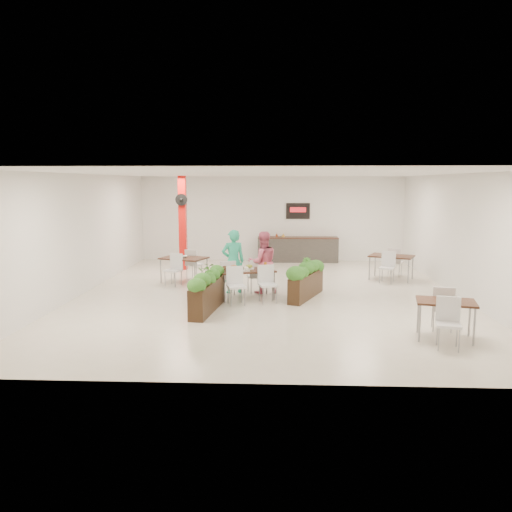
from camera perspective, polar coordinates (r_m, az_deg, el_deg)
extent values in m
plane|color=beige|center=(13.39, 1.40, -4.42)|extent=(12.00, 12.00, 0.00)
cube|color=white|center=(19.11, 1.80, 4.28)|extent=(10.00, 0.10, 3.20)
cube|color=white|center=(7.19, 0.44, -2.58)|extent=(10.00, 0.10, 3.20)
cube|color=white|center=(14.15, -19.29, 2.36)|extent=(0.10, 12.00, 3.20)
cube|color=white|center=(13.96, 22.43, 2.13)|extent=(0.10, 12.00, 3.20)
cube|color=white|center=(13.06, 1.45, 9.40)|extent=(10.00, 12.00, 0.04)
cube|color=#BC110C|center=(17.23, -8.36, 3.74)|extent=(0.25, 0.25, 3.20)
cylinder|color=black|center=(17.00, -8.53, 6.38)|extent=(0.40, 0.06, 0.40)
sphere|color=black|center=(16.96, -8.56, 6.37)|extent=(0.12, 0.12, 0.12)
cube|color=#322F2C|center=(18.89, 4.80, 0.70)|extent=(3.00, 0.60, 0.90)
cube|color=black|center=(18.83, 4.82, 2.11)|extent=(3.00, 0.62, 0.04)
cube|color=black|center=(19.06, 4.82, 5.14)|extent=(0.90, 0.04, 0.60)
cube|color=red|center=(19.03, 4.82, 5.29)|extent=(0.60, 0.02, 0.18)
imported|color=#9A3D19|center=(18.81, 2.38, 2.48)|extent=(0.09, 0.09, 0.19)
imported|color=gold|center=(18.81, 3.14, 2.44)|extent=(0.13, 0.13, 0.17)
cube|color=black|center=(12.83, -1.10, -1.66)|extent=(1.57, 1.18, 0.04)
cylinder|color=gray|center=(12.44, -3.60, -3.75)|extent=(0.04, 0.04, 0.71)
cylinder|color=gray|center=(12.74, 2.07, -3.45)|extent=(0.04, 0.04, 0.71)
cylinder|color=gray|center=(13.10, -4.17, -3.15)|extent=(0.04, 0.04, 0.71)
cylinder|color=gray|center=(13.38, 1.23, -2.88)|extent=(0.04, 0.04, 0.71)
cube|color=white|center=(13.37, -3.36, -2.48)|extent=(0.53, 0.53, 0.05)
cube|color=white|center=(13.14, -3.21, -1.56)|extent=(0.41, 0.16, 0.45)
cylinder|color=gray|center=(13.62, -2.79, -3.29)|extent=(0.02, 0.02, 0.43)
cylinder|color=gray|center=(13.55, -4.20, -3.36)|extent=(0.02, 0.02, 0.43)
cylinder|color=gray|center=(13.29, -2.49, -3.58)|extent=(0.02, 0.02, 0.43)
cylinder|color=gray|center=(13.22, -3.94, -3.65)|extent=(0.02, 0.02, 0.43)
cube|color=white|center=(13.55, -0.04, -2.33)|extent=(0.53, 0.53, 0.05)
cube|color=white|center=(13.32, 0.16, -1.42)|extent=(0.41, 0.16, 0.45)
cylinder|color=gray|center=(13.80, 0.46, -3.12)|extent=(0.02, 0.02, 0.43)
cylinder|color=gray|center=(13.72, -0.91, -3.20)|extent=(0.02, 0.02, 0.43)
cylinder|color=gray|center=(13.48, 0.84, -3.40)|extent=(0.02, 0.02, 0.43)
cylinder|color=gray|center=(13.39, -0.56, -3.48)|extent=(0.02, 0.02, 0.43)
cube|color=white|center=(12.22, -2.26, -3.51)|extent=(0.53, 0.53, 0.05)
cube|color=white|center=(12.35, -2.46, -2.20)|extent=(0.41, 0.16, 0.45)
cylinder|color=gray|center=(12.08, -2.87, -4.80)|extent=(0.02, 0.02, 0.43)
cylinder|color=gray|center=(12.15, -1.29, -4.72)|extent=(0.02, 0.02, 0.43)
cylinder|color=gray|center=(12.40, -3.19, -4.46)|extent=(0.02, 0.02, 0.43)
cylinder|color=gray|center=(12.47, -1.66, -4.37)|extent=(0.02, 0.02, 0.43)
cube|color=white|center=(12.41, 1.36, -3.32)|extent=(0.53, 0.53, 0.05)
cube|color=white|center=(12.54, 1.12, -2.03)|extent=(0.41, 0.16, 0.45)
cylinder|color=gray|center=(12.26, 0.80, -4.59)|extent=(0.02, 0.02, 0.43)
cylinder|color=gray|center=(12.35, 2.33, -4.50)|extent=(0.02, 0.02, 0.43)
cylinder|color=gray|center=(12.58, 0.39, -4.26)|extent=(0.02, 0.02, 0.43)
cylinder|color=gray|center=(12.67, 1.88, -4.17)|extent=(0.02, 0.02, 0.43)
cube|color=white|center=(12.65, -2.53, -1.68)|extent=(0.38, 0.38, 0.01)
ellipsoid|color=brown|center=(12.64, -2.54, -1.36)|extent=(0.22, 0.22, 0.13)
cube|color=white|center=(12.96, -0.79, -1.43)|extent=(0.33, 0.33, 0.01)
ellipsoid|color=gold|center=(12.95, -0.79, -1.17)|extent=(0.18, 0.18, 0.11)
cube|color=white|center=(12.81, 0.77, -1.55)|extent=(0.33, 0.33, 0.01)
ellipsoid|color=#4B160F|center=(12.80, 0.77, -1.31)|extent=(0.16, 0.16, 0.10)
cube|color=white|center=(12.64, -1.13, -1.69)|extent=(0.23, 0.23, 0.01)
ellipsoid|color=white|center=(12.63, -1.13, -1.49)|extent=(0.12, 0.12, 0.07)
cylinder|color=orange|center=(13.09, 1.09, -1.04)|extent=(0.07, 0.07, 0.15)
imported|color=brown|center=(12.80, -3.60, -1.39)|extent=(0.12, 0.12, 0.10)
imported|color=#29B489|center=(13.48, -2.62, -0.62)|extent=(0.72, 0.58, 1.72)
imported|color=#E46585|center=(13.43, 0.78, -0.74)|extent=(0.97, 0.85, 1.68)
cube|color=black|center=(11.71, -5.55, -4.60)|extent=(0.60, 2.09, 0.69)
ellipsoid|color=#205016|center=(10.78, -6.81, -3.23)|extent=(0.40, 0.40, 0.32)
ellipsoid|color=#205016|center=(11.20, -6.17, -2.79)|extent=(0.40, 0.40, 0.32)
ellipsoid|color=#205016|center=(11.62, -5.58, -2.37)|extent=(0.40, 0.40, 0.32)
ellipsoid|color=#205016|center=(12.03, -5.03, -1.99)|extent=(0.40, 0.40, 0.32)
ellipsoid|color=#205016|center=(12.45, -4.51, -1.63)|extent=(0.40, 0.40, 0.32)
imported|color=#205016|center=(11.60, -5.59, -1.87)|extent=(0.40, 0.35, 0.45)
cube|color=black|center=(13.03, 5.75, -3.38)|extent=(1.01, 1.90, 0.64)
ellipsoid|color=#205016|center=(12.20, 4.56, -2.07)|extent=(0.40, 0.40, 0.32)
ellipsoid|color=#205016|center=(12.57, 5.19, -1.76)|extent=(0.40, 0.40, 0.32)
ellipsoid|color=#205016|center=(12.95, 5.78, -1.47)|extent=(0.40, 0.40, 0.32)
ellipsoid|color=#205016|center=(13.33, 6.34, -1.20)|extent=(0.40, 0.40, 0.32)
ellipsoid|color=#205016|center=(13.71, 6.87, -0.94)|extent=(0.40, 0.40, 0.32)
imported|color=#205016|center=(12.93, 5.78, -1.09)|extent=(0.23, 0.23, 0.42)
cube|color=black|center=(15.08, -8.25, -0.23)|extent=(1.51, 1.26, 0.04)
cylinder|color=gray|center=(15.15, -10.83, -1.70)|extent=(0.04, 0.04, 0.71)
cylinder|color=gray|center=(14.54, -7.01, -2.03)|extent=(0.04, 0.04, 0.71)
cylinder|color=gray|center=(15.76, -9.33, -1.27)|extent=(0.04, 0.04, 0.71)
cylinder|color=gray|center=(15.17, -5.61, -1.58)|extent=(0.04, 0.04, 0.71)
cube|color=white|center=(15.64, -7.08, -0.95)|extent=(0.54, 0.54, 0.05)
cube|color=white|center=(15.44, -7.45, -0.14)|extent=(0.41, 0.19, 0.45)
cylinder|color=gray|center=(15.74, -6.21, -1.74)|extent=(0.02, 0.02, 0.43)
cylinder|color=gray|center=(15.90, -7.28, -1.65)|extent=(0.02, 0.02, 0.43)
cylinder|color=gray|center=(15.45, -6.84, -1.94)|extent=(0.02, 0.02, 0.43)
cylinder|color=gray|center=(15.62, -7.92, -1.85)|extent=(0.02, 0.02, 0.43)
cube|color=white|center=(14.63, -9.45, -1.64)|extent=(0.54, 0.54, 0.05)
cube|color=white|center=(14.75, -9.08, -0.57)|extent=(0.41, 0.19, 0.45)
cylinder|color=gray|center=(14.62, -10.35, -2.60)|extent=(0.02, 0.02, 0.43)
cylinder|color=gray|center=(14.44, -9.23, -2.72)|extent=(0.02, 0.02, 0.43)
cylinder|color=gray|center=(14.90, -9.63, -2.38)|extent=(0.02, 0.02, 0.43)
cylinder|color=gray|center=(14.72, -8.52, -2.49)|extent=(0.02, 0.02, 0.43)
imported|color=white|center=(15.08, -8.25, -0.06)|extent=(0.22, 0.22, 0.05)
cube|color=black|center=(15.90, 15.24, 0.00)|extent=(1.52, 1.30, 0.04)
cylinder|color=gray|center=(15.72, 12.84, -1.39)|extent=(0.04, 0.04, 0.71)
cylinder|color=gray|center=(15.49, 17.01, -1.70)|extent=(0.04, 0.04, 0.71)
cylinder|color=gray|center=(16.43, 13.46, -1.00)|extent=(0.04, 0.04, 0.71)
cylinder|color=gray|center=(16.21, 17.46, -1.28)|extent=(0.04, 0.04, 0.71)
cube|color=white|center=(16.52, 15.62, -0.69)|extent=(0.56, 0.56, 0.05)
cube|color=white|center=(16.30, 15.52, 0.08)|extent=(0.40, 0.21, 0.45)
cylinder|color=gray|center=(16.69, 16.27, -1.45)|extent=(0.02, 0.02, 0.43)
cylinder|color=gray|center=(16.75, 15.13, -1.37)|extent=(0.02, 0.02, 0.43)
cylinder|color=gray|center=(16.36, 16.05, -1.63)|extent=(0.02, 0.02, 0.43)
cylinder|color=gray|center=(16.43, 14.89, -1.55)|extent=(0.02, 0.02, 0.43)
cube|color=white|center=(15.36, 14.74, -1.33)|extent=(0.56, 0.56, 0.05)
cube|color=white|center=(15.50, 14.93, -0.31)|extent=(0.40, 0.21, 0.45)
cylinder|color=gray|center=(15.27, 13.95, -2.25)|extent=(0.02, 0.02, 0.43)
cylinder|color=gray|center=(15.20, 15.20, -2.35)|extent=(0.02, 0.02, 0.43)
cylinder|color=gray|center=(15.60, 14.23, -2.04)|extent=(0.02, 0.02, 0.43)
cylinder|color=gray|center=(15.53, 15.46, -2.13)|extent=(0.02, 0.02, 0.43)
imported|color=white|center=(15.89, 15.24, 0.16)|extent=(0.22, 0.22, 0.05)
cube|color=black|center=(10.16, 20.90, -4.91)|extent=(1.20, 0.93, 0.04)
cylinder|color=gray|center=(9.92, 18.19, -7.32)|extent=(0.04, 0.04, 0.71)
cylinder|color=gray|center=(10.02, 23.68, -7.45)|extent=(0.04, 0.04, 0.71)
cylinder|color=gray|center=(10.50, 18.03, -6.45)|extent=(0.04, 0.04, 0.71)
cylinder|color=gray|center=(10.59, 23.22, -6.59)|extent=(0.04, 0.04, 0.71)
cube|color=white|center=(10.80, 20.52, -5.64)|extent=(0.50, 0.50, 0.05)
cube|color=white|center=(10.56, 20.68, -4.57)|extent=(0.42, 0.13, 0.45)
cylinder|color=gray|center=(11.04, 21.26, -6.64)|extent=(0.02, 0.02, 0.43)
cylinder|color=gray|center=(11.01, 19.49, -6.59)|extent=(0.02, 0.02, 0.43)
cylinder|color=gray|center=(10.71, 21.44, -7.10)|extent=(0.02, 0.02, 0.43)
cylinder|color=gray|center=(10.68, 19.62, -7.05)|extent=(0.02, 0.02, 0.43)
cube|color=white|center=(9.65, 21.15, -7.33)|extent=(0.50, 0.50, 0.05)
cube|color=white|center=(9.77, 21.12, -5.62)|extent=(0.42, 0.13, 0.45)
cylinder|color=gray|center=(9.53, 20.15, -8.94)|extent=(0.02, 0.02, 0.43)
cylinder|color=gray|center=(9.57, 22.20, -8.98)|extent=(0.02, 0.02, 0.43)
cylinder|color=gray|center=(9.85, 19.98, -8.36)|extent=(0.02, 0.02, 0.43)
cylinder|color=gray|center=(9.89, 21.97, -8.40)|extent=(0.02, 0.02, 0.43)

